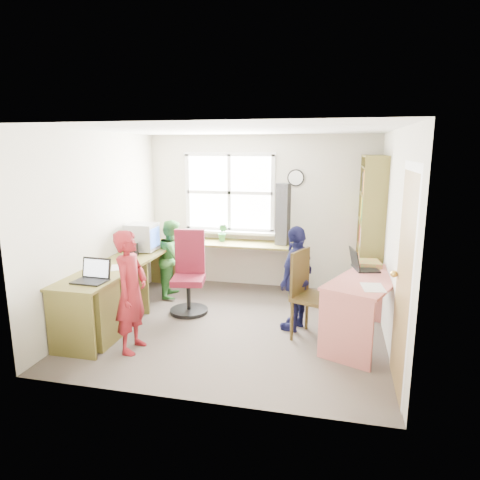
{
  "coord_description": "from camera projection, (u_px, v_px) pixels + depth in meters",
  "views": [
    {
      "loc": [
        1.18,
        -4.92,
        2.19
      ],
      "look_at": [
        0.0,
        0.25,
        1.05
      ],
      "focal_mm": 32.0,
      "sensor_mm": 36.0,
      "label": 1
    }
  ],
  "objects": [
    {
      "name": "person_green",
      "position": [
        173.0,
        258.0,
        6.38
      ],
      "size": [
        0.53,
        0.63,
        1.16
      ],
      "primitive_type": "imported",
      "rotation": [
        0.0,
        0.0,
        1.74
      ],
      "color": "#327E32",
      "rests_on": "ground"
    },
    {
      "name": "laptop_left",
      "position": [
        93.0,
        276.0,
        4.73
      ],
      "size": [
        0.37,
        0.31,
        0.24
      ],
      "rotation": [
        0.0,
        0.0,
        -0.05
      ],
      "color": "black",
      "rests_on": "l_desk"
    },
    {
      "name": "speaker_b",
      "position": [
        152.0,
        241.0,
        6.38
      ],
      "size": [
        0.1,
        0.1,
        0.16
      ],
      "rotation": [
        0.0,
        0.0,
        0.31
      ],
      "color": "black",
      "rests_on": "l_desk"
    },
    {
      "name": "laptop_right",
      "position": [
        361.0,
        264.0,
        5.1
      ],
      "size": [
        0.37,
        0.42,
        0.25
      ],
      "rotation": [
        0.0,
        0.0,
        1.79
      ],
      "color": "black",
      "rests_on": "right_desk"
    },
    {
      "name": "crt_monitor",
      "position": [
        142.0,
        237.0,
        6.09
      ],
      "size": [
        0.41,
        0.36,
        0.39
      ],
      "rotation": [
        0.0,
        0.0,
        0.02
      ],
      "color": "#A1A0A5",
      "rests_on": "l_desk"
    },
    {
      "name": "cd_tower",
      "position": [
        283.0,
        214.0,
        6.43
      ],
      "size": [
        0.22,
        0.2,
        0.93
      ],
      "rotation": [
        0.0,
        0.0,
        -0.22
      ],
      "color": "black",
      "rests_on": "l_desk"
    },
    {
      "name": "wooden_chair",
      "position": [
        309.0,
        291.0,
        4.96
      ],
      "size": [
        0.59,
        0.59,
        1.04
      ],
      "rotation": [
        0.0,
        0.0,
        -0.39
      ],
      "color": "#3F3115",
      "rests_on": "ground"
    },
    {
      "name": "speaker_a",
      "position": [
        134.0,
        250.0,
        5.84
      ],
      "size": [
        0.09,
        0.09,
        0.17
      ],
      "rotation": [
        0.0,
        0.0,
        -0.08
      ],
      "color": "black",
      "rests_on": "l_desk"
    },
    {
      "name": "room",
      "position": [
        238.0,
        229.0,
        5.24
      ],
      "size": [
        3.64,
        3.44,
        2.44
      ],
      "color": "#4A413A",
      "rests_on": "ground"
    },
    {
      "name": "paper_b",
      "position": [
        373.0,
        287.0,
        4.43
      ],
      "size": [
        0.26,
        0.34,
        0.0
      ],
      "rotation": [
        0.0,
        0.0,
        0.12
      ],
      "color": "beige",
      "rests_on": "right_desk"
    },
    {
      "name": "person_red",
      "position": [
        131.0,
        292.0,
        4.62
      ],
      "size": [
        0.33,
        0.49,
        1.35
      ],
      "primitive_type": "imported",
      "rotation": [
        0.0,
        0.0,
        1.56
      ],
      "color": "maroon",
      "rests_on": "ground"
    },
    {
      "name": "right_desk",
      "position": [
        368.0,
        295.0,
        4.83
      ],
      "size": [
        1.09,
        1.48,
        0.77
      ],
      "rotation": [
        0.0,
        0.0,
        -0.4
      ],
      "color": "#C06860",
      "rests_on": "ground"
    },
    {
      "name": "swivel_chair",
      "position": [
        189.0,
        277.0,
        5.8
      ],
      "size": [
        0.6,
        0.6,
        1.11
      ],
      "rotation": [
        0.0,
        0.0,
        0.18
      ],
      "color": "black",
      "rests_on": "ground"
    },
    {
      "name": "person_navy",
      "position": [
        297.0,
        278.0,
        5.19
      ],
      "size": [
        0.55,
        0.82,
        1.29
      ],
      "primitive_type": "imported",
      "rotation": [
        0.0,
        0.0,
        -1.92
      ],
      "color": "#141641",
      "rests_on": "ground"
    },
    {
      "name": "bookshelf",
      "position": [
        370.0,
        235.0,
        5.97
      ],
      "size": [
        0.3,
        1.02,
        2.1
      ],
      "color": "brown",
      "rests_on": "ground"
    },
    {
      "name": "paper_a",
      "position": [
        120.0,
        267.0,
        5.27
      ],
      "size": [
        0.31,
        0.35,
        0.0
      ],
      "rotation": [
        0.0,
        0.0,
        0.47
      ],
      "color": "beige",
      "rests_on": "l_desk"
    },
    {
      "name": "potted_plant",
      "position": [
        223.0,
        233.0,
        6.72
      ],
      "size": [
        0.19,
        0.17,
        0.28
      ],
      "primitive_type": "imported",
      "rotation": [
        0.0,
        0.0,
        -0.3
      ],
      "color": "#307940",
      "rests_on": "l_desk"
    },
    {
      "name": "l_desk",
      "position": [
        128.0,
        290.0,
        5.33
      ],
      "size": [
        2.38,
        2.95,
        0.75
      ],
      "color": "brown",
      "rests_on": "ground"
    },
    {
      "name": "game_box",
      "position": [
        367.0,
        263.0,
        5.26
      ],
      "size": [
        0.33,
        0.33,
        0.06
      ],
      "rotation": [
        0.0,
        0.0,
        0.13
      ],
      "color": "red",
      "rests_on": "right_desk"
    }
  ]
}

